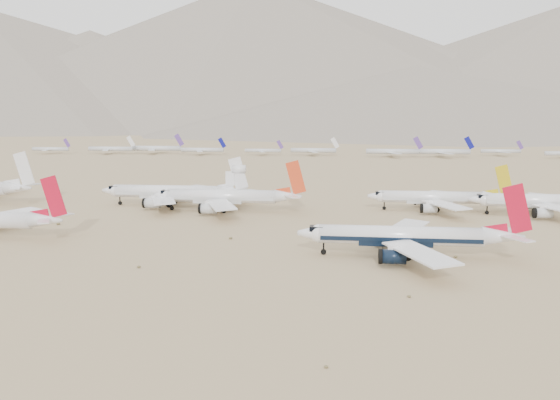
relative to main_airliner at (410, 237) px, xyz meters
name	(u,v)px	position (x,y,z in m)	size (l,w,h in m)	color
ground	(348,256)	(-13.91, -1.04, -4.78)	(7000.00, 7000.00, 0.00)	#8E7252
main_airliner	(410,237)	(0.00, 0.00, 0.00)	(49.27, 48.13, 17.39)	white
row2_navy_widebody	(548,201)	(50.48, 59.21, -0.06)	(47.55, 46.49, 16.91)	white
row2_gold_tail	(438,198)	(16.73, 64.32, -0.26)	(45.40, 44.40, 16.16)	white
row2_orange_tail	(228,197)	(-54.09, 55.02, 0.17)	(49.47, 48.40, 17.65)	white
row2_white_trijet	(175,192)	(-75.21, 63.87, 0.44)	(50.89, 49.73, 18.03)	white
distant_storage_row	(329,150)	(-27.56, 326.54, -0.37)	(519.38, 60.14, 15.14)	silver
mountain_range	(369,66)	(56.27, 1646.97, 185.54)	(7354.00, 3024.00, 470.00)	slate
desert_scrub	(350,295)	(-13.56, -29.49, -4.49)	(261.14, 121.67, 0.63)	brown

